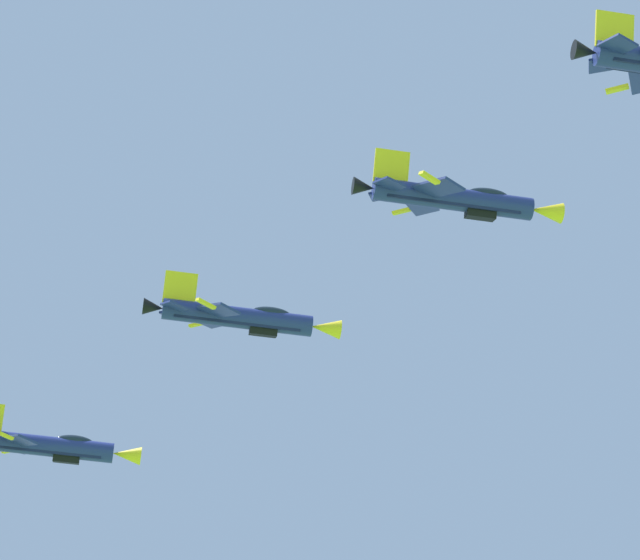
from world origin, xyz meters
name	(u,v)px	position (x,y,z in m)	size (l,w,h in m)	color
fighter_jet_right_wing	(457,199)	(-25.26, 56.19, 79.18)	(12.90, 11.75, 5.67)	navy
fighter_jet_left_outer	(241,318)	(-45.59, 57.95, 78.63)	(12.90, 11.74, 5.71)	navy
fighter_jet_right_outer	(45,446)	(-66.31, 59.53, 75.32)	(12.90, 11.85, 5.43)	navy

